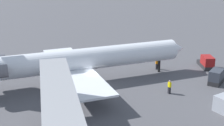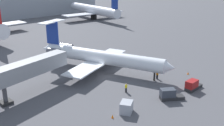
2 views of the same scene
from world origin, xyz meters
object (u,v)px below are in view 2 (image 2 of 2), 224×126
at_px(regional_jet, 98,56).
at_px(baggage_tug_lead, 193,86).
at_px(traffic_cone_near, 188,73).
at_px(ground_crew_loader, 157,75).
at_px(jet_bridge, 18,72).
at_px(cargo_container_uld, 126,107).
at_px(baggage_tug_trailing, 170,95).
at_px(ground_crew_marshaller, 126,88).
at_px(traffic_cone_mid, 113,116).
at_px(parked_airliner_centre, 94,10).

height_order(regional_jet, baggage_tug_lead, regional_jet).
relative_size(regional_jet, traffic_cone_near, 55.29).
xyz_separation_m(regional_jet, ground_crew_loader, (5.24, -11.67, -2.37)).
bearing_deg(jet_bridge, regional_jet, 1.92).
bearing_deg(cargo_container_uld, baggage_tug_trailing, -13.81).
height_order(jet_bridge, ground_crew_marshaller, jet_bridge).
xyz_separation_m(jet_bridge, baggage_tug_lead, (23.49, -18.57, -3.65)).
bearing_deg(traffic_cone_near, baggage_tug_lead, -144.20).
bearing_deg(regional_jet, traffic_cone_mid, -125.30).
bearing_deg(baggage_tug_trailing, jet_bridge, 134.13).
height_order(regional_jet, cargo_container_uld, regional_jet).
xyz_separation_m(ground_crew_marshaller, parked_airliner_centre, (46.65, 63.56, 3.38)).
bearing_deg(cargo_container_uld, ground_crew_marshaller, 43.40).
relative_size(ground_crew_marshaller, parked_airliner_centre, 0.05).
bearing_deg(ground_crew_loader, ground_crew_marshaller, 179.49).
height_order(jet_bridge, cargo_container_uld, jet_bridge).
distance_m(jet_bridge, ground_crew_loader, 25.91).
distance_m(jet_bridge, cargo_container_uld, 18.61).
relative_size(jet_bridge, ground_crew_marshaller, 10.75).
bearing_deg(baggage_tug_trailing, traffic_cone_near, 17.05).
bearing_deg(regional_jet, cargo_container_uld, -118.20).
bearing_deg(ground_crew_loader, traffic_cone_near, -24.43).
distance_m(ground_crew_marshaller, baggage_tug_trailing, 7.55).
relative_size(ground_crew_loader, traffic_cone_near, 3.07).
bearing_deg(regional_jet, traffic_cone_near, -51.11).
height_order(baggage_tug_lead, traffic_cone_mid, baggage_tug_lead).
xyz_separation_m(regional_jet, parked_airliner_centre, (42.95, 51.97, 1.01)).
bearing_deg(traffic_cone_near, jet_bridge, 154.68).
xyz_separation_m(regional_jet, jet_bridge, (-17.90, -0.60, 1.26)).
bearing_deg(regional_jet, parked_airliner_centre, 50.42).
xyz_separation_m(ground_crew_loader, traffic_cone_mid, (-16.69, -4.49, -0.58)).
relative_size(baggage_tug_trailing, cargo_container_uld, 1.51).
distance_m(baggage_tug_trailing, traffic_cone_mid, 11.13).
bearing_deg(ground_crew_loader, jet_bridge, 154.44).
distance_m(regional_jet, parked_airliner_centre, 67.43).
height_order(traffic_cone_near, traffic_cone_mid, same).
height_order(baggage_tug_trailing, traffic_cone_mid, baggage_tug_trailing).
height_order(ground_crew_loader, traffic_cone_near, ground_crew_loader).
height_order(traffic_cone_mid, parked_airliner_centre, parked_airliner_centre).
bearing_deg(traffic_cone_near, regional_jet, 128.89).
xyz_separation_m(traffic_cone_near, traffic_cone_mid, (-23.28, -1.50, 0.00)).
bearing_deg(baggage_tug_trailing, cargo_container_uld, 166.19).
bearing_deg(traffic_cone_near, ground_crew_marshaller, 168.80).
bearing_deg(baggage_tug_lead, traffic_cone_near, 35.80).
height_order(jet_bridge, baggage_tug_trailing, jet_bridge).
xyz_separation_m(ground_crew_marshaller, baggage_tug_trailing, (3.13, -6.88, -0.02)).
bearing_deg(traffic_cone_mid, ground_crew_loader, 15.07).
bearing_deg(cargo_container_uld, regional_jet, 61.80).
bearing_deg(baggage_tug_trailing, baggage_tug_lead, -6.47).
height_order(baggage_tug_lead, traffic_cone_near, baggage_tug_lead).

